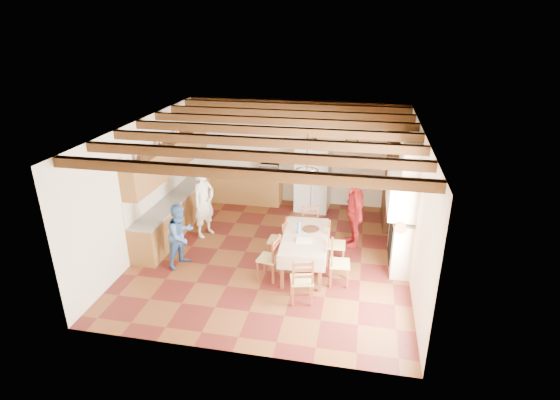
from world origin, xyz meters
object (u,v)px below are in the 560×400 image
(chair_end_far, at_px, (311,227))
(microwave, at_px, (269,169))
(chair_left_far, at_px, (278,239))
(chair_right_near, at_px, (340,263))
(chair_right_far, at_px, (336,244))
(person_man, at_px, (204,203))
(hutch, at_px, (396,182))
(dining_table, at_px, (305,239))
(person_woman_blue, at_px, (181,235))
(chair_end_near, at_px, (302,279))
(refrigerator, at_px, (313,178))
(person_woman_red, at_px, (354,211))
(chair_left_near, at_px, (268,257))

(chair_end_far, xyz_separation_m, microwave, (-1.53, 2.34, 0.56))
(chair_left_far, xyz_separation_m, chair_right_near, (1.44, -0.75, 0.00))
(chair_right_near, relative_size, chair_right_far, 1.00)
(person_man, bearing_deg, hutch, -46.57)
(dining_table, xyz_separation_m, person_man, (-2.66, 1.12, 0.16))
(hutch, bearing_deg, person_man, -163.16)
(dining_table, xyz_separation_m, person_woman_blue, (-2.66, -0.34, 0.00))
(hutch, relative_size, chair_end_near, 2.44)
(refrigerator, height_order, dining_table, refrigerator)
(chair_end_near, xyz_separation_m, chair_end_far, (-0.11, 2.24, 0.00))
(microwave, bearing_deg, chair_right_near, -58.45)
(person_woman_red, bearing_deg, chair_end_near, -36.44)
(chair_left_far, xyz_separation_m, microwave, (-0.86, 3.08, 0.56))
(hutch, relative_size, chair_left_near, 2.44)
(chair_end_near, distance_m, person_woman_red, 2.66)
(refrigerator, distance_m, chair_end_near, 4.47)
(chair_right_far, height_order, person_woman_blue, person_woman_blue)
(chair_right_far, bearing_deg, dining_table, 116.84)
(hutch, distance_m, person_woman_blue, 5.54)
(chair_left_far, xyz_separation_m, chair_right_far, (1.30, 0.03, 0.00))
(chair_left_near, relative_size, chair_left_far, 1.00)
(person_woman_red, relative_size, microwave, 3.39)
(refrigerator, relative_size, person_woman_blue, 1.28)
(person_woman_red, bearing_deg, person_woman_blue, -82.92)
(chair_left_far, xyz_separation_m, person_woman_blue, (-2.00, -0.67, 0.24))
(refrigerator, xyz_separation_m, person_woman_blue, (-2.42, -3.60, -0.20))
(person_woman_blue, bearing_deg, dining_table, -60.47)
(chair_left_near, bearing_deg, person_man, -119.53)
(hutch, relative_size, person_man, 1.34)
(dining_table, relative_size, chair_end_near, 1.95)
(person_woman_red, bearing_deg, dining_table, -53.95)
(chair_right_near, relative_size, person_woman_blue, 0.67)
(chair_right_near, bearing_deg, chair_end_far, 23.14)
(dining_table, xyz_separation_m, chair_end_near, (0.11, -1.18, -0.24))
(hutch, distance_m, person_man, 4.89)
(refrigerator, relative_size, chair_end_far, 1.92)
(chair_right_near, height_order, person_woman_red, person_woman_red)
(chair_left_far, relative_size, person_man, 0.55)
(chair_end_near, bearing_deg, chair_left_near, -53.89)
(chair_right_far, distance_m, chair_end_near, 1.62)
(person_woman_red, bearing_deg, microwave, -147.45)
(chair_right_far, bearing_deg, chair_left_near, 120.73)
(chair_right_far, xyz_separation_m, person_man, (-3.31, 0.77, 0.39))
(chair_right_far, bearing_deg, chair_right_near, -172.22)
(refrigerator, xyz_separation_m, chair_right_far, (0.88, -2.91, -0.44))
(refrigerator, bearing_deg, dining_table, -81.96)
(chair_left_far, distance_m, chair_end_near, 1.69)
(dining_table, distance_m, chair_right_near, 0.92)
(refrigerator, xyz_separation_m, chair_right_near, (1.02, -3.69, -0.44))
(refrigerator, distance_m, chair_end_far, 2.25)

